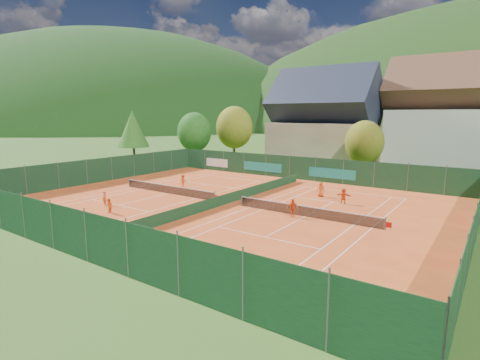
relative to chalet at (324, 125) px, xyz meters
The scene contains 30 objects.
ground 30.87m from the chalet, 84.29° to the right, with size 600.00×600.00×0.00m, color #2D5119.
clay_pad 30.87m from the chalet, 84.29° to the right, with size 40.00×32.00×0.01m, color #BC461B.
court_markings_left 31.12m from the chalet, 99.46° to the right, with size 11.03×23.83×0.00m.
court_markings_right 32.63m from the chalet, 69.86° to the right, with size 11.03×23.83×0.00m.
tennis_net_left 31.00m from the chalet, 99.17° to the right, with size 13.30×0.10×1.02m.
tennis_net_right 32.59m from the chalet, 69.60° to the right, with size 13.30×0.10×1.02m.
court_divider 30.77m from the chalet, 84.29° to the right, with size 0.03×28.80×1.00m.
fence_north 15.14m from the chalet, 79.70° to the right, with size 40.00×0.10×3.00m.
fence_south 46.38m from the chalet, 86.27° to the right, with size 40.00×0.04×3.00m.
fence_west 34.86m from the chalet, 119.54° to the right, with size 0.04×32.00×3.00m.
fence_east 38.11m from the chalet, 52.48° to the right, with size 0.09×32.00×3.00m.
chalet is the anchor object (origin of this frame).
hotel_block_a 19.94m from the chalet, 17.53° to the left, with size 21.60×11.00×17.25m.
tree_west_front 21.51m from the chalet, 152.24° to the right, with size 5.72×5.72×8.69m.
tree_west_mid 15.53m from the chalet, 165.07° to the right, with size 6.44×6.44×9.78m.
tree_west_back 21.38m from the chalet, 169.22° to the left, with size 5.60×5.60×10.00m.
tree_center 12.19m from the chalet, 41.63° to the right, with size 5.01×5.01×7.60m.
tree_west_side 30.81m from the chalet, 144.25° to the right, with size 5.04×5.04×9.00m.
ball_hopper 44.09m from the chalet, 70.59° to the right, with size 0.34×0.34×0.80m.
loose_ball_0 37.51m from the chalet, 96.13° to the right, with size 0.07×0.07×0.07m, color #CCD833.
loose_ball_1 43.14m from the chalet, 78.48° to the right, with size 0.07×0.07×0.07m, color #CCD833.
loose_ball_2 27.04m from the chalet, 79.11° to the right, with size 0.07×0.07×0.07m, color #CCD833.
loose_ball_3 25.46m from the chalet, 88.17° to the right, with size 0.07×0.07×0.07m, color #CCD833.
loose_ball_4 34.03m from the chalet, 71.39° to the right, with size 0.07×0.07×0.07m, color #CCD833.
player_left_near 38.13m from the chalet, 99.10° to the right, with size 0.49×0.32×1.35m, color #DD4A13.
player_left_mid 39.27m from the chalet, 94.75° to the right, with size 0.63×0.49×1.30m, color #FB5B16.
player_left_far 27.60m from the chalet, 103.82° to the right, with size 0.94×0.54×1.45m, color #D04412.
player_right_near 32.86m from the chalet, 71.66° to the right, with size 0.91×0.38×1.55m, color #D84713.
player_right_far_a 24.58m from the chalet, 67.75° to the right, with size 0.76×0.49×1.55m, color #CF4F12.
player_right_far_b 27.27m from the chalet, 63.18° to the right, with size 1.39×0.44×1.50m, color #E64A14.
Camera 1 is at (20.80, -27.75, 8.43)m, focal length 28.00 mm.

